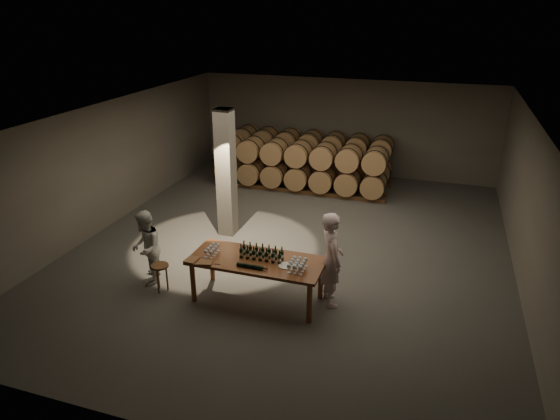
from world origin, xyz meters
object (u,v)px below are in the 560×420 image
(person_woman, at_px, (146,248))
(stool, at_px, (160,270))
(notebook_near, at_px, (205,263))
(person_man, at_px, (331,259))
(plate, at_px, (286,266))
(tasting_table, at_px, (257,264))
(bottle_cluster, at_px, (261,254))

(person_woman, bearing_deg, stool, 38.21)
(notebook_near, xyz_separation_m, person_woman, (-1.55, 0.39, -0.12))
(stool, height_order, person_man, person_man)
(plate, xyz_separation_m, stool, (-2.60, -0.22, -0.42))
(plate, relative_size, stool, 0.48)
(plate, bearing_deg, person_woman, 179.72)
(tasting_table, bearing_deg, person_woman, -178.47)
(notebook_near, bearing_deg, person_man, 6.89)
(plate, xyz_separation_m, notebook_near, (-1.49, -0.37, 0.01))
(tasting_table, relative_size, person_woman, 1.63)
(tasting_table, height_order, bottle_cluster, bottle_cluster)
(bottle_cluster, bearing_deg, tasting_table, -149.57)
(bottle_cluster, height_order, plate, bottle_cluster)
(notebook_near, xyz_separation_m, person_man, (2.26, 0.80, 0.04))
(tasting_table, height_order, plate, plate)
(bottle_cluster, bearing_deg, plate, -13.38)
(notebook_near, relative_size, person_man, 0.14)
(bottle_cluster, bearing_deg, notebook_near, -152.47)
(notebook_near, height_order, person_man, person_man)
(tasting_table, bearing_deg, bottle_cluster, 30.43)
(bottle_cluster, height_order, stool, bottle_cluster)
(stool, relative_size, person_man, 0.31)
(person_man, height_order, person_woman, person_man)
(bottle_cluster, bearing_deg, stool, -170.52)
(notebook_near, distance_m, person_woman, 1.60)
(tasting_table, height_order, stool, tasting_table)
(stool, bearing_deg, tasting_table, 8.51)
(bottle_cluster, relative_size, stool, 1.44)
(tasting_table, xyz_separation_m, notebook_near, (-0.87, -0.45, 0.12))
(person_man, bearing_deg, person_woman, 68.05)
(tasting_table, height_order, notebook_near, notebook_near)
(plate, bearing_deg, tasting_table, 172.69)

